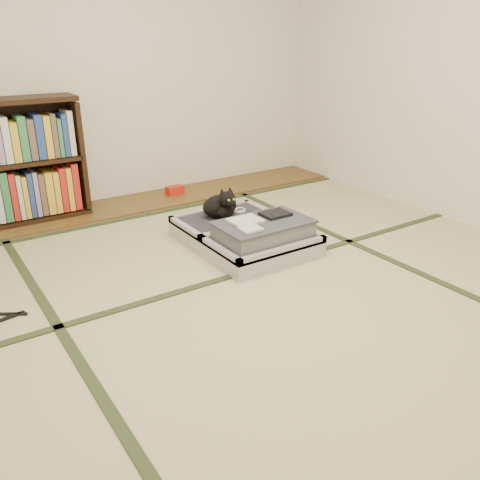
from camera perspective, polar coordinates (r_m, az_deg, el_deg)
floor at (r=2.75m, az=3.20°, el=-7.37°), size 4.50×4.50×0.00m
wood_strip at (r=4.38m, az=-12.64°, el=3.84°), size 4.00×0.50×0.02m
red_item at (r=4.57m, az=-7.32°, el=5.58°), size 0.15×0.09×0.07m
room_shell at (r=2.39m, az=4.02°, el=24.68°), size 4.50×4.50×4.50m
tatami_borders at (r=3.11m, az=-2.24°, el=-3.54°), size 4.00×4.50×0.01m
suitcase at (r=3.42m, az=0.80°, el=0.61°), size 0.68×0.91×0.27m
cat at (r=3.60m, az=-2.07°, el=3.89°), size 0.30×0.31×0.24m
cable_coil at (r=3.75m, az=-0.04°, el=3.36°), size 0.09×0.09×0.02m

